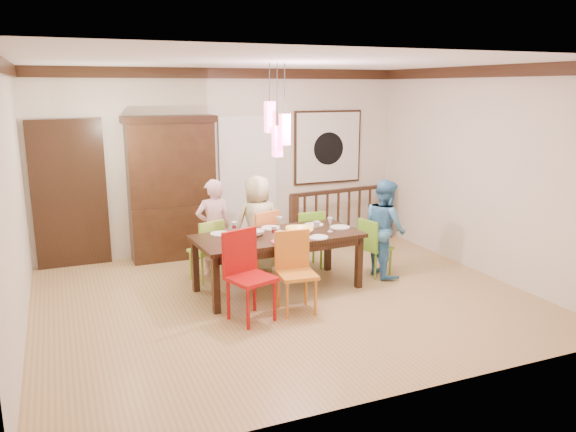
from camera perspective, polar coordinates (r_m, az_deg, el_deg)
name	(u,v)px	position (r m, az deg, el deg)	size (l,w,h in m)	color
floor	(285,298)	(7.19, -0.27, -8.34)	(6.00, 6.00, 0.00)	#A98551
ceiling	(285,62)	(6.70, -0.30, 15.42)	(6.00, 6.00, 0.00)	white
wall_back	(227,161)	(9.14, -6.26, 5.59)	(6.00, 6.00, 0.00)	beige
wall_left	(11,205)	(6.32, -26.33, 1.00)	(5.00, 5.00, 0.00)	beige
wall_right	(482,171)	(8.39, 19.09, 4.30)	(5.00, 5.00, 0.00)	beige
crown_molding	(285,69)	(6.70, -0.30, 14.74)	(6.00, 5.00, 0.16)	black
panel_door	(70,197)	(8.79, -21.29, 1.84)	(1.04, 0.07, 2.24)	black
white_doorway	(248,184)	(9.26, -4.06, 3.24)	(0.97, 0.05, 2.22)	silver
painting	(328,147)	(9.74, 4.07, 6.98)	(1.25, 0.06, 1.25)	black
pendant_cluster	(277,129)	(7.04, -1.10, 8.84)	(0.27, 0.21, 1.14)	#F54985
dining_table	(278,241)	(7.29, -1.05, -2.51)	(2.20, 1.11, 0.75)	black
chair_far_left	(206,245)	(7.78, -8.37, -2.98)	(0.48, 0.48, 0.86)	#9AC93E
chair_far_mid	(260,237)	(8.02, -2.90, -2.10)	(0.52, 0.52, 0.92)	orange
chair_far_right	(307,234)	(8.25, 1.98, -1.89)	(0.42, 0.42, 0.87)	#69B321
chair_near_left	(251,271)	(6.37, -3.78, -5.59)	(0.59, 0.59, 1.03)	#A60C0B
chair_near_mid	(297,268)	(6.61, 0.91, -5.28)	(0.47, 0.47, 0.95)	orange
chair_end_right	(376,243)	(8.01, 8.92, -2.70)	(0.45, 0.45, 0.82)	#619D23
china_hutch	(172,188)	(8.78, -11.70, 2.80)	(1.39, 0.46, 2.20)	black
balustrade	(343,215)	(9.50, 5.65, 0.06)	(2.05, 0.30, 0.96)	black
person_far_left	(214,228)	(7.91, -7.56, -1.20)	(0.50, 0.33, 1.38)	#FFC2D3
person_far_mid	(258,224)	(8.05, -3.09, -0.79)	(0.68, 0.45, 1.40)	beige
person_end_right	(385,228)	(7.97, 9.82, -1.20)	(0.67, 0.52, 1.37)	teal
serving_bowl	(299,231)	(7.26, 1.16, -1.54)	(0.36, 0.36, 0.09)	yellow
small_bowl	(256,233)	(7.23, -3.23, -1.71)	(0.22, 0.22, 0.07)	white
cup_left	(252,235)	(7.06, -3.64, -1.95)	(0.12, 0.12, 0.10)	silver
cup_right	(317,225)	(7.61, 2.93, -0.87)	(0.09, 0.09, 0.09)	silver
plate_far_left	(220,234)	(7.33, -6.90, -1.79)	(0.26, 0.26, 0.01)	white
plate_far_mid	(271,228)	(7.58, -1.77, -1.20)	(0.26, 0.26, 0.01)	white
plate_far_right	(314,225)	(7.75, 2.67, -0.89)	(0.26, 0.26, 0.01)	white
plate_near_left	(235,245)	(6.79, -5.41, -2.94)	(0.26, 0.26, 0.01)	white
plate_near_mid	(318,237)	(7.11, 3.07, -2.17)	(0.26, 0.26, 0.01)	white
plate_end_right	(340,227)	(7.64, 5.32, -1.14)	(0.26, 0.26, 0.01)	white
wine_glass_a	(234,229)	(7.19, -5.46, -1.33)	(0.08, 0.08, 0.19)	#590C19
wine_glass_b	(279,224)	(7.43, -0.88, -0.80)	(0.08, 0.08, 0.19)	silver
wine_glass_c	(274,233)	(6.94, -1.43, -1.78)	(0.08, 0.08, 0.19)	#590C19
wine_glass_d	(330,225)	(7.41, 4.30, -0.87)	(0.08, 0.08, 0.19)	silver
napkin	(279,242)	(6.89, -0.94, -2.65)	(0.18, 0.14, 0.01)	#D83359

